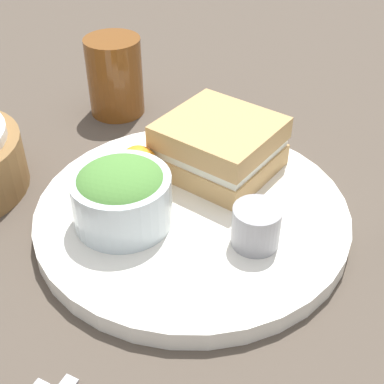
{
  "coord_description": "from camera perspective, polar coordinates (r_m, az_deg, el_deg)",
  "views": [
    {
      "loc": [
        -0.42,
        -0.13,
        0.38
      ],
      "look_at": [
        0.0,
        0.0,
        0.04
      ],
      "focal_mm": 50.0,
      "sensor_mm": 36.0,
      "label": 1
    }
  ],
  "objects": [
    {
      "name": "salad_bowl",
      "position": [
        0.53,
        -7.54,
        -0.22
      ],
      "size": [
        0.1,
        0.1,
        0.07
      ],
      "color": "silver",
      "rests_on": "plate"
    },
    {
      "name": "plate",
      "position": [
        0.57,
        -0.0,
        -2.4
      ],
      "size": [
        0.33,
        0.33,
        0.02
      ],
      "primitive_type": "cylinder",
      "color": "white",
      "rests_on": "ground_plane"
    },
    {
      "name": "sandwich",
      "position": [
        0.61,
        2.94,
        4.94
      ],
      "size": [
        0.15,
        0.15,
        0.06
      ],
      "color": "tan",
      "rests_on": "plate"
    },
    {
      "name": "ground_plane",
      "position": [
        0.58,
        -0.0,
        -3.19
      ],
      "size": [
        4.0,
        4.0,
        0.0
      ],
      "primitive_type": "plane",
      "color": "#4C4238"
    },
    {
      "name": "dressing_cup",
      "position": [
        0.51,
        6.85,
        -3.65
      ],
      "size": [
        0.05,
        0.05,
        0.04
      ],
      "primitive_type": "cylinder",
      "color": "#99999E",
      "rests_on": "plate"
    },
    {
      "name": "orange_wedge",
      "position": [
        0.59,
        -5.75,
        2.87
      ],
      "size": [
        0.04,
        0.04,
        0.04
      ],
      "primitive_type": "sphere",
      "color": "orange",
      "rests_on": "plate"
    },
    {
      "name": "drink_glass",
      "position": [
        0.76,
        -8.22,
        12.12
      ],
      "size": [
        0.08,
        0.08,
        0.11
      ],
      "primitive_type": "cylinder",
      "color": "brown",
      "rests_on": "ground_plane"
    }
  ]
}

